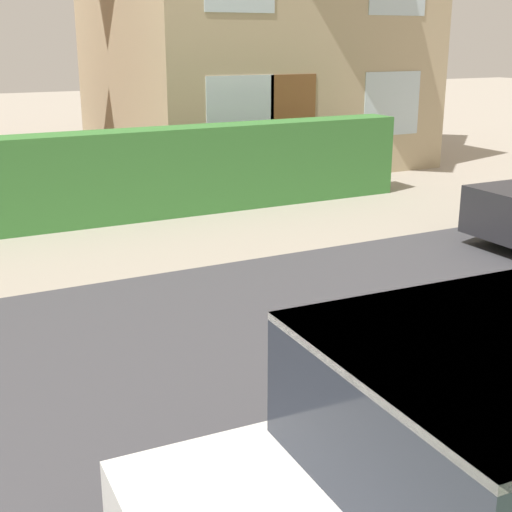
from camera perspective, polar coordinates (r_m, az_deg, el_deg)
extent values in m
cube|color=#424247|center=(5.44, -5.45, -13.35)|extent=(28.00, 6.92, 0.01)
cube|color=#3D7F38|center=(11.27, -12.14, 6.15)|extent=(10.63, 0.64, 1.40)
cylinder|color=black|center=(4.04, 1.17, -19.79)|extent=(0.64, 0.23, 0.63)
cube|color=red|center=(4.68, 16.54, -11.74)|extent=(4.31, 0.19, 0.07)
cylinder|color=black|center=(10.71, 19.39, 3.03)|extent=(0.66, 0.21, 0.66)
cube|color=tan|center=(16.99, -0.52, 16.48)|extent=(6.40, 6.11, 5.20)
cube|color=brown|center=(14.11, 2.97, 10.05)|extent=(1.00, 0.02, 2.10)
cube|color=silver|center=(13.52, -1.23, 11.50)|extent=(1.40, 0.02, 1.30)
cube|color=silver|center=(15.41, 10.83, 11.88)|extent=(1.40, 0.02, 1.30)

